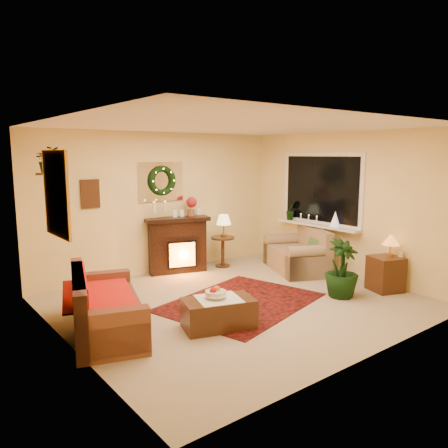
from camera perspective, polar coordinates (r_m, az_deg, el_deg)
floor at (r=6.66m, az=1.88°, el=-10.21°), size 5.00×5.00×0.00m
ceiling at (r=6.29m, az=2.00°, el=12.74°), size 5.00×5.00×0.00m
wall_back at (r=8.19m, az=-8.19°, el=2.70°), size 5.00×5.00×0.00m
wall_front at (r=4.86m, az=19.17°, el=-2.10°), size 5.00×5.00×0.00m
wall_left at (r=5.14m, az=-20.03°, el=-1.55°), size 4.50×4.50×0.00m
wall_right at (r=8.16m, az=15.58°, el=2.44°), size 4.50×4.50×0.00m
area_rug at (r=6.65m, az=2.26°, el=-10.17°), size 2.63×2.23×0.01m
sofa at (r=5.70m, az=-15.12°, el=-9.32°), size 1.31×1.95×0.77m
red_throw at (r=5.85m, az=-16.21°, el=-8.64°), size 0.84×1.36×0.02m
fireplace at (r=8.22m, az=-6.18°, el=-2.52°), size 1.11×0.62×0.97m
poinsettia at (r=8.29m, az=-4.26°, el=2.85°), size 0.20×0.20×0.20m
mantel_candle_a at (r=7.88m, az=-9.09°, el=2.14°), size 0.06×0.06×0.19m
mantel_candle_b at (r=8.01m, az=-7.69°, el=2.29°), size 0.06×0.06×0.17m
mantel_mirror at (r=8.14m, az=-8.19°, el=5.49°), size 0.92×0.02×0.72m
wreath at (r=8.10m, az=-8.05°, el=5.62°), size 0.55×0.11×0.55m
wall_art at (r=7.57m, az=-17.08°, el=3.78°), size 0.32×0.03×0.48m
gold_mirror at (r=5.37m, az=-21.08°, el=3.68°), size 0.03×0.84×1.00m
hanging_plant at (r=6.12m, az=-22.00°, el=6.29°), size 0.33×0.28×0.36m
loveseat at (r=8.41m, az=9.40°, el=-3.23°), size 1.33×1.64×0.82m
window_frame at (r=8.46m, az=12.60°, el=4.48°), size 0.03×1.86×1.36m
window_glass at (r=8.45m, az=12.53°, el=4.48°), size 0.02×1.70×1.22m
window_sill at (r=8.46m, az=11.98°, el=-0.13°), size 0.22×1.86×0.04m
mini_tree at (r=8.18m, az=14.32°, el=0.67°), size 0.18×0.18×0.27m
sill_plant at (r=8.88m, az=8.73°, el=1.79°), size 0.27×0.22×0.50m
side_table_round at (r=8.61m, az=-0.16°, el=-3.47°), size 0.59×0.59×0.60m
lamp_cream at (r=8.52m, az=-0.04°, el=0.20°), size 0.29×0.29×0.45m
end_table_square at (r=7.59m, az=20.35°, el=-6.20°), size 0.59×0.59×0.56m
lamp_tiffany at (r=7.50m, az=20.91°, el=-2.70°), size 0.28×0.28×0.41m
coffee_table at (r=5.69m, az=-0.71°, el=-11.38°), size 1.01×0.74×0.38m
fruit_bowl at (r=5.62m, az=-1.09°, el=-9.04°), size 0.27×0.27×0.06m
floor_palm at (r=7.02m, az=15.12°, el=-5.66°), size 1.60×1.60×2.73m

